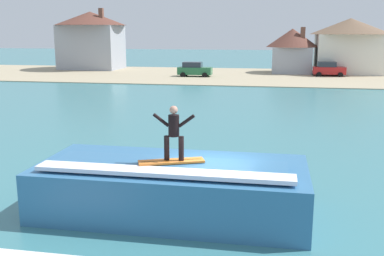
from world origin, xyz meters
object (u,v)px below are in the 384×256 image
Objects in this scene: house_with_chimney at (91,37)px; house_gabled_white at (349,43)px; car_near_shore at (194,69)px; house_small_cottage at (292,48)px; surfboard at (171,161)px; wave_crest at (172,187)px; car_far_shore at (328,69)px; surfer at (174,130)px.

house_with_chimney is 1.00× the size of house_gabled_white.
car_near_shore is 19.50m from house_with_chimney.
surfboard is at bearing -95.66° from house_small_cottage.
house_small_cottage is (29.08, -1.07, -1.47)m from house_with_chimney.
car_far_shore is at bearing 78.30° from wave_crest.
house_gabled_white reaches higher than car_near_shore.
house_small_cottage is (5.07, 49.92, 2.55)m from wave_crest.
house_with_chimney reaches higher than house_gabled_white.
surfboard is at bearing -145.30° from surfer.
house_with_chimney is at bearing 179.37° from house_gabled_white.
car_far_shore reaches higher than surfboard.
house_small_cottage is at bearing 84.20° from wave_crest.
house_gabled_white is 1.52× the size of house_small_cottage.
house_with_chimney is at bearing 115.12° from surfboard.
surfer reaches higher than car_near_shore.
car_near_shore is at bearing 99.42° from surfer.
surfer is 0.16× the size of house_gabled_white.
surfer is 0.16× the size of house_with_chimney.
surfboard is 0.94m from surfer.
house_small_cottage reaches higher than wave_crest.
house_with_chimney reaches higher than surfer.
house_with_chimney reaches higher than wave_crest.
car_near_shore is 0.40× the size of house_gabled_white.
wave_crest is at bearing -80.71° from car_near_shore.
car_near_shore reaches higher than surfboard.
surfer is at bearing -64.79° from house_with_chimney.
wave_crest is 4.13× the size of surfboard.
surfer is at bearing -101.44° from car_far_shore.
wave_crest is at bearing -64.79° from house_with_chimney.
surfer is at bearing 34.70° from surfboard.
house_small_cottage is at bearing 84.34° from surfboard.
surfboard is at bearing -77.77° from wave_crest.
car_near_shore reaches higher than wave_crest.
surfer is 52.42m from house_gabled_white.
wave_crest is at bearing -103.87° from house_gabled_white.
car_far_shore is (9.38, 46.36, -1.76)m from surfer.
house_with_chimney reaches higher than car_far_shore.
house_small_cottage is (-4.47, 3.89, 2.42)m from car_far_shore.
house_with_chimney reaches higher than surfboard.
house_gabled_white is at bearing 5.19° from house_small_cottage.
surfboard is 0.50× the size of car_far_shore.
car_far_shore is (16.47, 3.62, 0.00)m from car_near_shore.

